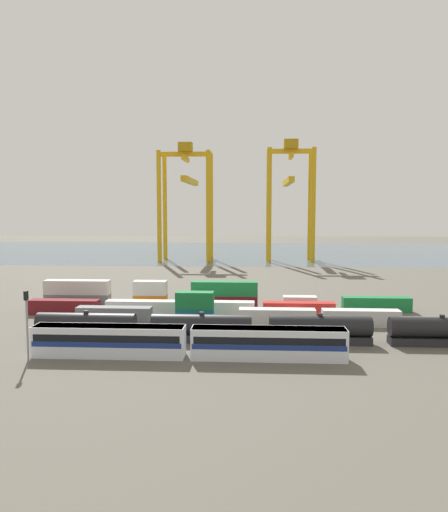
{
  "coord_description": "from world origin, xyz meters",
  "views": [
    {
      "loc": [
        -6.73,
        -81.96,
        18.58
      ],
      "look_at": [
        -13.67,
        36.62,
        7.19
      ],
      "focal_mm": 35.31,
      "sensor_mm": 36.0,
      "label": 1
    }
  ],
  "objects_px": {
    "shipping_container_8": "(299,310)",
    "gantry_crane_west": "(187,189)",
    "signal_mast": "(27,316)",
    "shipping_container_5": "(64,307)",
    "passenger_train": "(188,341)",
    "gantry_crane_central": "(290,189)",
    "freight_tank_row": "(260,329)"
  },
  "relations": [
    {
      "from": "shipping_container_8",
      "to": "gantry_crane_west",
      "type": "bearing_deg",
      "value": 108.36
    },
    {
      "from": "signal_mast",
      "to": "shipping_container_8",
      "type": "relative_size",
      "value": 0.71
    },
    {
      "from": "shipping_container_5",
      "to": "shipping_container_8",
      "type": "bearing_deg",
      "value": 0.0
    },
    {
      "from": "shipping_container_5",
      "to": "shipping_container_8",
      "type": "relative_size",
      "value": 1.0
    },
    {
      "from": "passenger_train",
      "to": "gantry_crane_west",
      "type": "height_order",
      "value": "gantry_crane_west"
    },
    {
      "from": "shipping_container_8",
      "to": "gantry_crane_west",
      "type": "height_order",
      "value": "gantry_crane_west"
    },
    {
      "from": "signal_mast",
      "to": "gantry_crane_central",
      "type": "relative_size",
      "value": 0.2
    },
    {
      "from": "shipping_container_5",
      "to": "gantry_crane_west",
      "type": "distance_m",
      "value": 98.65
    },
    {
      "from": "gantry_crane_central",
      "to": "gantry_crane_west",
      "type": "bearing_deg",
      "value": 179.77
    },
    {
      "from": "freight_tank_row",
      "to": "shipping_container_5",
      "type": "distance_m",
      "value": 37.77
    },
    {
      "from": "gantry_crane_west",
      "to": "signal_mast",
      "type": "bearing_deg",
      "value": -91.62
    },
    {
      "from": "signal_mast",
      "to": "gantry_crane_west",
      "type": "distance_m",
      "value": 123.53
    },
    {
      "from": "shipping_container_8",
      "to": "gantry_crane_west",
      "type": "relative_size",
      "value": 0.29
    },
    {
      "from": "passenger_train",
      "to": "gantry_crane_central",
      "type": "bearing_deg",
      "value": 80.11
    },
    {
      "from": "freight_tank_row",
      "to": "passenger_train",
      "type": "bearing_deg",
      "value": -139.75
    },
    {
      "from": "shipping_container_5",
      "to": "passenger_train",
      "type": "bearing_deg",
      "value": -44.1
    },
    {
      "from": "shipping_container_5",
      "to": "gantry_crane_central",
      "type": "xyz_separation_m",
      "value": [
        45.72,
        95.14,
        23.92
      ]
    },
    {
      "from": "freight_tank_row",
      "to": "shipping_container_5",
      "type": "xyz_separation_m",
      "value": [
        -33.97,
        16.49,
        -0.65
      ]
    },
    {
      "from": "signal_mast",
      "to": "gantry_crane_central",
      "type": "height_order",
      "value": "gantry_crane_central"
    },
    {
      "from": "gantry_crane_west",
      "to": "freight_tank_row",
      "type": "bearing_deg",
      "value": -77.45
    },
    {
      "from": "shipping_container_8",
      "to": "gantry_crane_central",
      "type": "bearing_deg",
      "value": 86.99
    },
    {
      "from": "freight_tank_row",
      "to": "gantry_crane_central",
      "type": "xyz_separation_m",
      "value": [
        11.74,
        111.63,
        23.27
      ]
    },
    {
      "from": "passenger_train",
      "to": "shipping_container_5",
      "type": "relative_size",
      "value": 3.22
    },
    {
      "from": "shipping_container_8",
      "to": "gantry_crane_central",
      "type": "distance_m",
      "value": 98.22
    },
    {
      "from": "passenger_train",
      "to": "signal_mast",
      "type": "height_order",
      "value": "signal_mast"
    },
    {
      "from": "shipping_container_5",
      "to": "shipping_container_8",
      "type": "xyz_separation_m",
      "value": [
        40.72,
        0.0,
        0.0
      ]
    },
    {
      "from": "shipping_container_5",
      "to": "gantry_crane_central",
      "type": "relative_size",
      "value": 0.29
    },
    {
      "from": "passenger_train",
      "to": "shipping_container_5",
      "type": "height_order",
      "value": "passenger_train"
    },
    {
      "from": "freight_tank_row",
      "to": "shipping_container_5",
      "type": "relative_size",
      "value": 5.2
    },
    {
      "from": "passenger_train",
      "to": "shipping_container_8",
      "type": "bearing_deg",
      "value": 56.82
    },
    {
      "from": "shipping_container_8",
      "to": "signal_mast",
      "type": "bearing_deg",
      "value": -142.8
    },
    {
      "from": "freight_tank_row",
      "to": "gantry_crane_west",
      "type": "distance_m",
      "value": 116.84
    }
  ]
}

